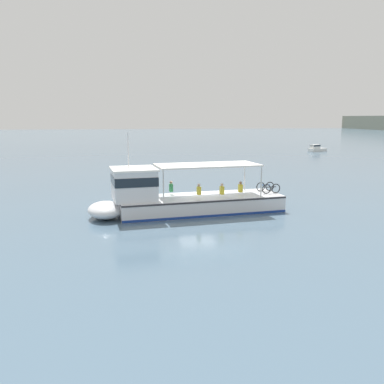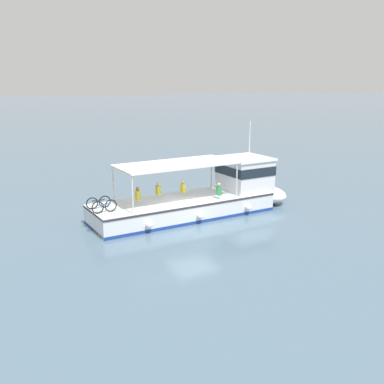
# 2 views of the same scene
# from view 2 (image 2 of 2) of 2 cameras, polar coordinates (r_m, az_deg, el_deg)

# --- Properties ---
(ground_plane) EXTENTS (400.00, 400.00, 0.00)m
(ground_plane) POSITION_cam_2_polar(r_m,az_deg,el_deg) (24.88, 0.13, -4.12)
(ground_plane) COLOR slate
(ferry_main) EXTENTS (4.59, 13.02, 5.32)m
(ferry_main) POSITION_cam_2_polar(r_m,az_deg,el_deg) (26.78, 1.88, -0.53)
(ferry_main) COLOR silver
(ferry_main) RESTS_ON ground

